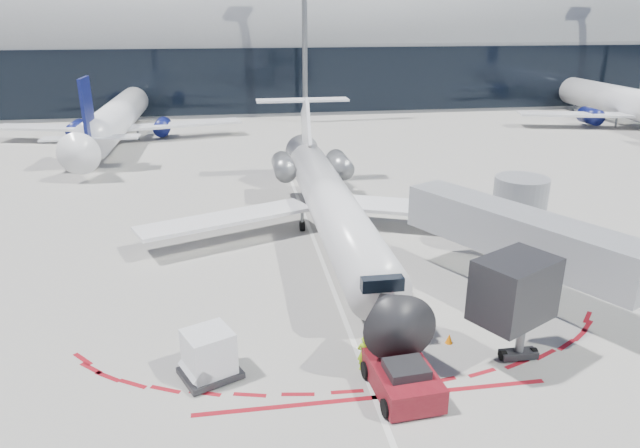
{
  "coord_description": "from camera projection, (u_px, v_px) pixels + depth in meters",
  "views": [
    {
      "loc": [
        -4.9,
        -29.34,
        14.0
      ],
      "look_at": [
        -0.02,
        2.34,
        2.12
      ],
      "focal_mm": 32.0,
      "sensor_mm": 36.0,
      "label": 1
    }
  ],
  "objects": [
    {
      "name": "terminal_building",
      "position": [
        260.0,
        50.0,
        90.0
      ],
      "size": [
        150.0,
        24.15,
        24.0
      ],
      "color": "gray",
      "rests_on": "ground"
    },
    {
      "name": "regional_jet",
      "position": [
        329.0,
        200.0,
        37.0
      ],
      "size": [
        25.03,
        30.86,
        7.73
      ],
      "color": "white",
      "rests_on": "ground"
    },
    {
      "name": "light_mast_centre",
      "position": [
        305.0,
        26.0,
        73.6
      ],
      "size": [
        0.7,
        0.7,
        25.0
      ],
      "primitive_type": "cylinder",
      "color": "slate",
      "rests_on": "ground"
    },
    {
      "name": "bg_airliner_1",
      "position": [
        634.0,
        82.0,
        73.66
      ],
      "size": [
        35.03,
        37.09,
        11.33
      ],
      "primitive_type": null,
      "color": "white",
      "rests_on": "ground"
    },
    {
      "name": "ground",
      "position": [
        327.0,
        272.0,
        32.75
      ],
      "size": [
        260.0,
        260.0,
        0.0
      ],
      "primitive_type": "plane",
      "color": "gray",
      "rests_on": "ground"
    },
    {
      "name": "jet_bridge",
      "position": [
        517.0,
        233.0,
        30.31
      ],
      "size": [
        10.03,
        15.2,
        4.9
      ],
      "color": "gray",
      "rests_on": "ground"
    },
    {
      "name": "apron_stop_bar",
      "position": [
        375.0,
        397.0,
        22.09
      ],
      "size": [
        14.0,
        0.25,
        0.01
      ],
      "primitive_type": "cube",
      "color": "maroon",
      "rests_on": "ground"
    },
    {
      "name": "pushback_tug",
      "position": [
        403.0,
        378.0,
        22.18
      ],
      "size": [
        2.68,
        5.76,
        1.48
      ],
      "rotation": [
        0.0,
        0.0,
        0.08
      ],
      "color": "#600D16",
      "rests_on": "ground"
    },
    {
      "name": "ramp_worker",
      "position": [
        364.0,
        353.0,
        23.58
      ],
      "size": [
        0.59,
        0.4,
        1.58
      ],
      "primitive_type": "imported",
      "rotation": [
        0.0,
        0.0,
        3.11
      ],
      "color": "#B7FF1A",
      "rests_on": "ground"
    },
    {
      "name": "bg_airliner_0",
      "position": [
        116.0,
        93.0,
        65.59
      ],
      "size": [
        33.08,
        35.02,
        10.7
      ],
      "primitive_type": null,
      "color": "white",
      "rests_on": "ground"
    },
    {
      "name": "uld_container",
      "position": [
        209.0,
        355.0,
        22.99
      ],
      "size": [
        2.83,
        2.66,
        2.11
      ],
      "rotation": [
        0.0,
        0.0,
        0.43
      ],
      "color": "black",
      "rests_on": "ground"
    },
    {
      "name": "safety_cone_right",
      "position": [
        449.0,
        339.0,
        25.66
      ],
      "size": [
        0.33,
        0.33,
        0.46
      ],
      "primitive_type": "cone",
      "color": "orange",
      "rests_on": "ground"
    },
    {
      "name": "apron_centerline",
      "position": [
        321.0,
        258.0,
        34.6
      ],
      "size": [
        0.25,
        40.0,
        0.01
      ],
      "primitive_type": "cube",
      "color": "silver",
      "rests_on": "ground"
    }
  ]
}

